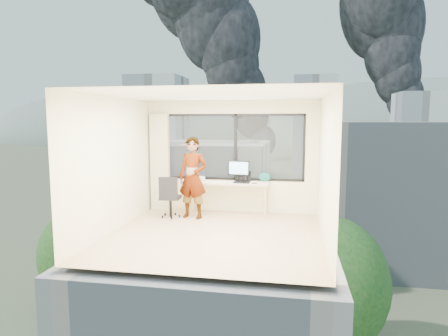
% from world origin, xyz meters
% --- Properties ---
extents(floor, '(4.00, 4.00, 0.01)m').
position_xyz_m(floor, '(0.00, 0.00, 0.00)').
color(floor, tan).
rests_on(floor, ground).
extents(ceiling, '(4.00, 4.00, 0.01)m').
position_xyz_m(ceiling, '(0.00, 0.00, 2.60)').
color(ceiling, white).
rests_on(ceiling, ground).
extents(wall_front, '(4.00, 0.01, 2.60)m').
position_xyz_m(wall_front, '(0.00, -2.00, 1.30)').
color(wall_front, beige).
rests_on(wall_front, ground).
extents(wall_left, '(0.01, 4.00, 2.60)m').
position_xyz_m(wall_left, '(-2.00, 0.00, 1.30)').
color(wall_left, beige).
rests_on(wall_left, ground).
extents(wall_right, '(0.01, 4.00, 2.60)m').
position_xyz_m(wall_right, '(2.00, 0.00, 1.30)').
color(wall_right, beige).
rests_on(wall_right, ground).
extents(window_wall, '(3.30, 0.16, 1.55)m').
position_xyz_m(window_wall, '(0.05, 2.00, 1.52)').
color(window_wall, black).
rests_on(window_wall, ground).
extents(curtain, '(0.45, 0.14, 2.30)m').
position_xyz_m(curtain, '(-1.72, 1.88, 1.15)').
color(curtain, beige).
rests_on(curtain, floor).
extents(desk, '(1.80, 0.60, 0.75)m').
position_xyz_m(desk, '(0.00, 1.66, 0.38)').
color(desk, '#CEB18A').
rests_on(desk, floor).
extents(chair, '(0.52, 0.52, 0.95)m').
position_xyz_m(chair, '(-1.23, 1.14, 0.48)').
color(chair, black).
rests_on(chair, floor).
extents(person, '(0.72, 0.54, 1.79)m').
position_xyz_m(person, '(-0.73, 1.19, 0.90)').
color(person, '#2D2D33').
rests_on(person, floor).
extents(monitor, '(0.50, 0.15, 0.49)m').
position_xyz_m(monitor, '(0.21, 1.72, 1.00)').
color(monitor, black).
rests_on(monitor, desk).
extents(game_console, '(0.38, 0.35, 0.08)m').
position_xyz_m(game_console, '(-0.77, 1.84, 0.79)').
color(game_console, white).
rests_on(game_console, desk).
extents(laptop, '(0.39, 0.41, 0.23)m').
position_xyz_m(laptop, '(0.30, 1.62, 0.87)').
color(laptop, black).
rests_on(laptop, desk).
extents(cellphone, '(0.13, 0.08, 0.01)m').
position_xyz_m(cellphone, '(0.60, 1.55, 0.76)').
color(cellphone, black).
rests_on(cellphone, desk).
extents(pen_cup, '(0.08, 0.08, 0.09)m').
position_xyz_m(pen_cup, '(0.38, 1.58, 0.79)').
color(pen_cup, black).
rests_on(pen_cup, desk).
extents(handbag, '(0.27, 0.15, 0.20)m').
position_xyz_m(handbag, '(0.80, 1.88, 0.85)').
color(handbag, '#0D4B52').
rests_on(handbag, desk).
extents(exterior_ground, '(400.00, 400.00, 0.04)m').
position_xyz_m(exterior_ground, '(0.00, 120.00, -14.00)').
color(exterior_ground, '#515B3D').
rests_on(exterior_ground, ground).
extents(near_bldg_a, '(16.00, 12.00, 14.00)m').
position_xyz_m(near_bldg_a, '(-9.00, 30.00, -7.00)').
color(near_bldg_a, beige).
rests_on(near_bldg_a, exterior_ground).
extents(near_bldg_b, '(14.00, 13.00, 16.00)m').
position_xyz_m(near_bldg_b, '(12.00, 38.00, -6.00)').
color(near_bldg_b, silver).
rests_on(near_bldg_b, exterior_ground).
extents(far_tower_a, '(14.00, 14.00, 28.00)m').
position_xyz_m(far_tower_a, '(-35.00, 95.00, 0.00)').
color(far_tower_a, silver).
rests_on(far_tower_a, exterior_ground).
extents(far_tower_b, '(13.00, 13.00, 30.00)m').
position_xyz_m(far_tower_b, '(8.00, 120.00, 1.00)').
color(far_tower_b, silver).
rests_on(far_tower_b, exterior_ground).
extents(far_tower_c, '(15.00, 15.00, 26.00)m').
position_xyz_m(far_tower_c, '(45.00, 140.00, -1.00)').
color(far_tower_c, silver).
rests_on(far_tower_c, exterior_ground).
extents(far_tower_d, '(16.00, 14.00, 22.00)m').
position_xyz_m(far_tower_d, '(-60.00, 150.00, -3.00)').
color(far_tower_d, silver).
rests_on(far_tower_d, exterior_ground).
extents(hill_a, '(288.00, 216.00, 90.00)m').
position_xyz_m(hill_a, '(-120.00, 320.00, -14.00)').
color(hill_a, slate).
rests_on(hill_a, exterior_ground).
extents(hill_b, '(300.00, 220.00, 96.00)m').
position_xyz_m(hill_b, '(100.00, 320.00, -14.00)').
color(hill_b, slate).
rests_on(hill_b, exterior_ground).
extents(tree_a, '(7.00, 7.00, 8.00)m').
position_xyz_m(tree_a, '(-16.00, 22.00, -10.00)').
color(tree_a, '#18481B').
rests_on(tree_a, exterior_ground).
extents(tree_b, '(7.60, 7.60, 9.00)m').
position_xyz_m(tree_b, '(4.00, 18.00, -9.50)').
color(tree_b, '#18481B').
rests_on(tree_b, exterior_ground).
extents(smoke_plume_a, '(40.00, 24.00, 90.00)m').
position_xyz_m(smoke_plume_a, '(-10.00, 150.00, 39.00)').
color(smoke_plume_a, black).
rests_on(smoke_plume_a, exterior_ground).
extents(smoke_plume_b, '(30.00, 18.00, 70.00)m').
position_xyz_m(smoke_plume_b, '(55.00, 170.00, 27.00)').
color(smoke_plume_b, black).
rests_on(smoke_plume_b, exterior_ground).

